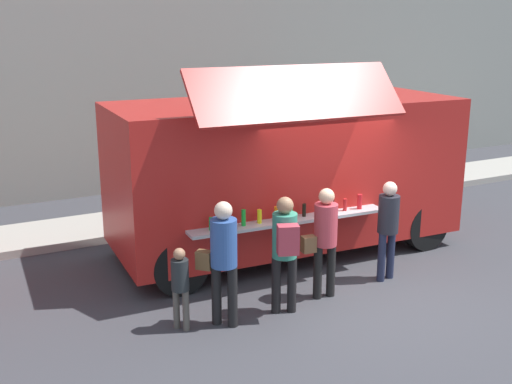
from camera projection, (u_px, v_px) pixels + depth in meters
ground_plane at (363, 294)px, 9.80m from camera, size 60.00×60.00×0.00m
curb_strip at (37, 237)px, 12.12m from camera, size 28.00×1.60×0.15m
food_truck_main at (286, 170)px, 11.26m from camera, size 6.22×3.30×3.45m
trash_bin at (381, 176)px, 15.30m from camera, size 0.60×0.60×0.90m
customer_front_ordering at (325, 234)px, 9.42m from camera, size 0.57×0.35×1.72m
customer_mid_with_backpack at (285, 244)px, 8.88m from camera, size 0.44×0.57×1.74m
customer_rear_waiting at (223, 253)px, 8.53m from camera, size 0.51×0.52×1.79m
customer_extra_browsing at (388, 222)px, 10.09m from camera, size 0.34×0.34×1.65m
child_near_queue at (180, 281)px, 8.50m from camera, size 0.24×0.24×1.18m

